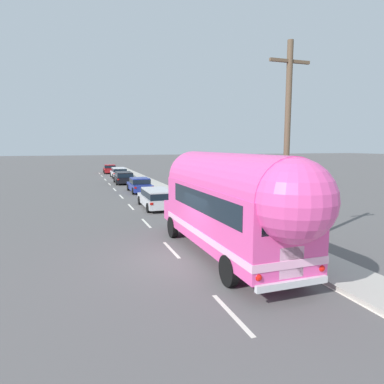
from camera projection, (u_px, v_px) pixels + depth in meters
The scene contains 10 objects.
ground_plane at pixel (181, 260), 13.30m from camera, with size 300.00×300.00×0.00m, color #565454.
lane_markings at pixel (164, 204), 26.17m from camera, with size 3.79×80.00×0.01m.
sidewalk_slab at pixel (203, 208), 24.17m from camera, with size 2.06×90.00×0.15m, color #ADA89E.
utility_pole at pixel (287, 145), 14.01m from camera, with size 1.80×0.24×8.50m.
painted_bus at pixel (233, 202), 12.99m from camera, with size 2.70×10.76×4.12m.
car_lead at pixel (157, 197), 24.28m from camera, with size 2.04×4.78×1.37m.
car_second at pixel (140, 184), 32.68m from camera, with size 1.93×4.43×1.37m.
car_third at pixel (124, 177), 39.94m from camera, with size 2.10×4.55×1.37m.
car_fourth at pixel (119, 172), 47.66m from camera, with size 2.03×4.45×1.37m.
car_fifth at pixel (110, 169), 55.17m from camera, with size 2.06×4.66×1.37m.
Camera 1 is at (-3.76, -12.27, 4.41)m, focal length 32.26 mm.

